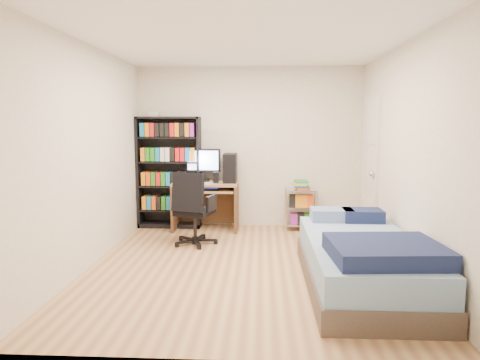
# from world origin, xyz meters

# --- Properties ---
(room) EXTENTS (3.58, 4.08, 2.58)m
(room) POSITION_xyz_m (0.00, 0.00, 1.25)
(room) COLOR tan
(room) RESTS_ON ground
(media_shelf) EXTENTS (0.97, 0.32, 1.80)m
(media_shelf) POSITION_xyz_m (-1.25, 1.84, 0.89)
(media_shelf) COLOR black
(media_shelf) RESTS_ON room
(computer_desk) EXTENTS (0.98, 0.57, 1.24)m
(computer_desk) POSITION_xyz_m (-0.56, 1.72, 0.67)
(computer_desk) COLOR #A37D53
(computer_desk) RESTS_ON room
(office_chair) EXTENTS (0.73, 0.73, 1.00)m
(office_chair) POSITION_xyz_m (-0.71, 0.82, 0.32)
(office_chair) COLOR black
(office_chair) RESTS_ON room
(wire_cart) EXTENTS (0.49, 0.35, 0.77)m
(wire_cart) POSITION_xyz_m (0.80, 1.74, 0.50)
(wire_cart) COLOR silver
(wire_cart) RESTS_ON room
(bed) EXTENTS (1.08, 2.16, 0.62)m
(bed) POSITION_xyz_m (1.19, -0.60, 0.27)
(bed) COLOR brown
(bed) RESTS_ON room
(door) EXTENTS (0.12, 0.80, 2.00)m
(door) POSITION_xyz_m (1.72, 1.35, 1.00)
(door) COLOR silver
(door) RESTS_ON room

